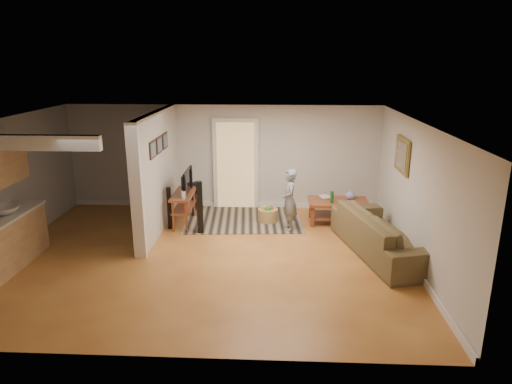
% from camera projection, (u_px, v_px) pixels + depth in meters
% --- Properties ---
extents(ground, '(7.50, 7.50, 0.00)m').
position_uv_depth(ground, '(206.00, 256.00, 8.50)').
color(ground, '#975226').
rests_on(ground, ground).
extents(room_shell, '(7.54, 6.02, 2.52)m').
position_uv_depth(room_shell, '(151.00, 174.00, 8.55)').
color(room_shell, silver).
rests_on(room_shell, ground).
extents(area_rug, '(2.75, 2.09, 0.01)m').
position_uv_depth(area_rug, '(243.00, 219.00, 10.47)').
color(area_rug, black).
rests_on(area_rug, ground).
extents(sofa, '(1.68, 2.85, 0.78)m').
position_uv_depth(sofa, '(381.00, 253.00, 8.64)').
color(sofa, '#493A24').
rests_on(sofa, ground).
extents(coffee_table, '(1.32, 0.79, 0.78)m').
position_uv_depth(coffee_table, '(339.00, 205.00, 10.14)').
color(coffee_table, brown).
rests_on(coffee_table, ground).
extents(tv_console, '(0.44, 1.14, 0.97)m').
position_uv_depth(tv_console, '(184.00, 196.00, 9.99)').
color(tv_console, brown).
rests_on(tv_console, ground).
extents(speaker_left, '(0.15, 0.15, 1.12)m').
position_uv_depth(speaker_left, '(200.00, 208.00, 9.48)').
color(speaker_left, black).
rests_on(speaker_left, ground).
extents(speaker_right, '(0.12, 0.12, 0.93)m').
position_uv_depth(speaker_right, '(169.00, 208.00, 9.76)').
color(speaker_right, black).
rests_on(speaker_right, ground).
extents(toy_basket, '(0.45, 0.45, 0.40)m').
position_uv_depth(toy_basket, '(268.00, 214.00, 10.26)').
color(toy_basket, olive).
rests_on(toy_basket, ground).
extents(child, '(0.37, 0.52, 1.34)m').
position_uv_depth(child, '(289.00, 230.00, 9.81)').
color(child, slate).
rests_on(child, ground).
extents(toddler, '(0.49, 0.46, 0.80)m').
position_uv_depth(toddler, '(196.00, 214.00, 10.80)').
color(toddler, '#1F2841').
rests_on(toddler, ground).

